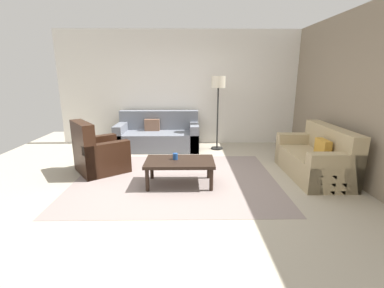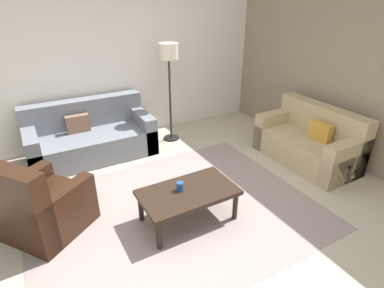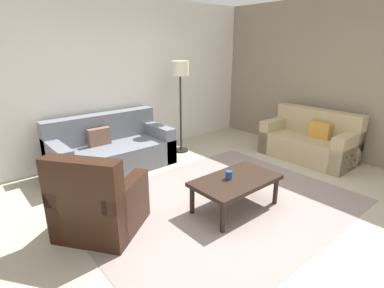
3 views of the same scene
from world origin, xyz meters
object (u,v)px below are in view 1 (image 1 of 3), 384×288
(armchair_leather, at_px, (97,156))
(cup, at_px, (175,156))
(lamp_standing, at_px, (218,90))
(coffee_table, at_px, (180,163))
(couch_loveseat, at_px, (318,160))
(couch_main, at_px, (159,136))

(armchair_leather, distance_m, cup, 1.56)
(lamp_standing, bearing_deg, cup, -113.28)
(lamp_standing, bearing_deg, coffee_table, -111.07)
(lamp_standing, bearing_deg, couch_loveseat, -49.02)
(couch_main, bearing_deg, cup, -77.01)
(coffee_table, height_order, cup, cup)
(coffee_table, bearing_deg, couch_loveseat, 8.03)
(armchair_leather, bearing_deg, couch_loveseat, -4.01)
(armchair_leather, relative_size, coffee_table, 1.02)
(couch_loveseat, height_order, coffee_table, couch_loveseat)
(couch_main, distance_m, cup, 2.29)
(couch_loveseat, relative_size, cup, 15.44)
(couch_loveseat, height_order, cup, couch_loveseat)
(armchair_leather, height_order, cup, armchair_leather)
(couch_loveseat, xyz_separation_m, coffee_table, (-2.40, -0.34, 0.06))
(couch_main, height_order, lamp_standing, lamp_standing)
(couch_main, distance_m, armchair_leather, 1.91)
(armchair_leather, height_order, lamp_standing, lamp_standing)
(coffee_table, bearing_deg, cup, 143.24)
(couch_loveseat, distance_m, armchair_leather, 3.93)
(armchair_leather, xyz_separation_m, cup, (1.45, -0.56, 0.15))
(armchair_leather, bearing_deg, lamp_standing, 33.16)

